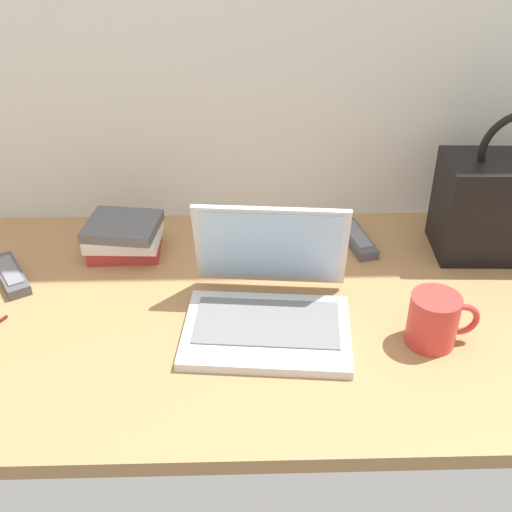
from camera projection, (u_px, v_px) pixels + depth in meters
name	position (u px, v px, depth m)	size (l,w,h in m)	color
desk	(247.00, 313.00, 1.27)	(1.60, 0.76, 0.03)	#A87A4C
laptop	(268.00, 301.00, 1.20)	(0.33, 0.30, 0.21)	silver
coffee_mug	(435.00, 319.00, 1.15)	(0.13, 0.09, 0.10)	red
remote_control_near	(10.00, 275.00, 1.34)	(0.12, 0.16, 0.02)	#4C4C51
remote_control_far	(356.00, 238.00, 1.46)	(0.08, 0.17, 0.02)	#4C4C51
handbag	(509.00, 204.00, 1.38)	(0.31, 0.17, 0.33)	black
book_stack	(124.00, 237.00, 1.41)	(0.17, 0.16, 0.08)	#B23333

